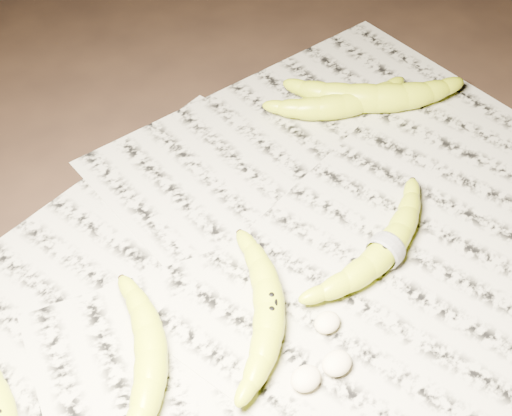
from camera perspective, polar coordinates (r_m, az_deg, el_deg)
ground at (r=0.82m, az=0.74°, el=-5.04°), size 3.00×3.00×0.00m
newspaper_patch at (r=0.83m, az=3.54°, el=-4.41°), size 0.90×0.70×0.01m
banana_left_b at (r=0.74m, az=-8.42°, el=-11.66°), size 0.14×0.18×0.03m
banana_center at (r=0.76m, az=1.07°, el=-8.05°), size 0.16×0.18×0.03m
banana_taped at (r=0.82m, az=10.36°, el=-3.20°), size 0.21×0.09×0.03m
banana_upper_a at (r=1.02m, az=9.58°, el=8.82°), size 0.21×0.19×0.04m
banana_upper_b at (r=1.01m, az=6.89°, el=8.32°), size 0.18×0.12×0.04m
measuring_tape at (r=0.82m, az=10.36°, el=-3.20°), size 0.01×0.04×0.04m
flesh_chunk_a at (r=0.73m, az=4.02°, el=-13.29°), size 0.03×0.03×0.02m
flesh_chunk_b at (r=0.74m, az=6.51°, el=-12.08°), size 0.03×0.03×0.02m
flesh_chunk_c at (r=0.77m, az=5.74°, el=-8.93°), size 0.03×0.02×0.02m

